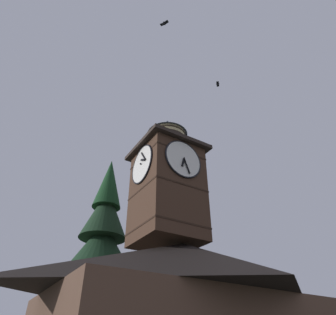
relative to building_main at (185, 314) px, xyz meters
The scene contains 6 objects.
building_main is the anchor object (origin of this frame).
clock_tower 7.52m from the building_main, 48.16° to the right, with size 4.26×4.26×8.98m.
pine_tree_behind 7.41m from the building_main, 70.63° to the right, with size 6.97×6.97×15.28m.
moon 48.57m from the building_main, 110.44° to the right, with size 2.04×2.04×2.04m.
flying_bird_high 16.43m from the building_main, 151.95° to the left, with size 0.51×0.51×0.15m.
flying_bird_low 18.07m from the building_main, 43.31° to the left, with size 0.46×0.64×0.16m.
Camera 1 is at (7.29, 10.73, 1.94)m, focal length 32.06 mm.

